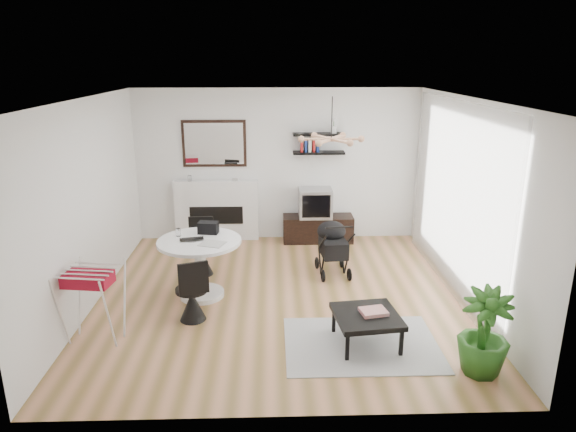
{
  "coord_description": "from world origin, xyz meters",
  "views": [
    {
      "loc": [
        -0.09,
        -6.49,
        3.18
      ],
      "look_at": [
        0.13,
        0.4,
        1.05
      ],
      "focal_mm": 32.0,
      "sensor_mm": 36.0,
      "label": 1
    }
  ],
  "objects_px": {
    "fireplace": "(216,203)",
    "drying_rack": "(93,304)",
    "dining_table": "(200,259)",
    "coffee_table": "(367,317)",
    "tv_console": "(318,229)",
    "crt_tv": "(315,203)",
    "potted_plant": "(484,332)",
    "stroller": "(333,249)"
  },
  "relations": [
    {
      "from": "drying_rack",
      "to": "fireplace",
      "type": "bearing_deg",
      "value": 81.05
    },
    {
      "from": "tv_console",
      "to": "crt_tv",
      "type": "bearing_deg",
      "value": -176.72
    },
    {
      "from": "potted_plant",
      "to": "dining_table",
      "type": "bearing_deg",
      "value": 148.82
    },
    {
      "from": "coffee_table",
      "to": "drying_rack",
      "type": "bearing_deg",
      "value": 176.81
    },
    {
      "from": "fireplace",
      "to": "crt_tv",
      "type": "bearing_deg",
      "value": -5.02
    },
    {
      "from": "coffee_table",
      "to": "potted_plant",
      "type": "relative_size",
      "value": 0.85
    },
    {
      "from": "fireplace",
      "to": "crt_tv",
      "type": "relative_size",
      "value": 3.72
    },
    {
      "from": "fireplace",
      "to": "tv_console",
      "type": "relative_size",
      "value": 1.73
    },
    {
      "from": "drying_rack",
      "to": "potted_plant",
      "type": "bearing_deg",
      "value": -2.33
    },
    {
      "from": "fireplace",
      "to": "drying_rack",
      "type": "distance_m",
      "value": 3.67
    },
    {
      "from": "tv_console",
      "to": "dining_table",
      "type": "relative_size",
      "value": 1.1
    },
    {
      "from": "fireplace",
      "to": "dining_table",
      "type": "height_order",
      "value": "fireplace"
    },
    {
      "from": "tv_console",
      "to": "dining_table",
      "type": "distance_m",
      "value": 2.87
    },
    {
      "from": "dining_table",
      "to": "coffee_table",
      "type": "height_order",
      "value": "dining_table"
    },
    {
      "from": "coffee_table",
      "to": "potted_plant",
      "type": "bearing_deg",
      "value": -28.55
    },
    {
      "from": "stroller",
      "to": "potted_plant",
      "type": "height_order",
      "value": "potted_plant"
    },
    {
      "from": "fireplace",
      "to": "tv_console",
      "type": "height_order",
      "value": "fireplace"
    },
    {
      "from": "tv_console",
      "to": "dining_table",
      "type": "bearing_deg",
      "value": -129.35
    },
    {
      "from": "tv_console",
      "to": "dining_table",
      "type": "height_order",
      "value": "dining_table"
    },
    {
      "from": "fireplace",
      "to": "tv_console",
      "type": "bearing_deg",
      "value": -4.76
    },
    {
      "from": "crt_tv",
      "to": "dining_table",
      "type": "xyz_separation_m",
      "value": [
        -1.75,
        -2.21,
        -0.17
      ]
    },
    {
      "from": "drying_rack",
      "to": "dining_table",
      "type": "bearing_deg",
      "value": 54.5
    },
    {
      "from": "fireplace",
      "to": "tv_console",
      "type": "xyz_separation_m",
      "value": [
        1.83,
        -0.15,
        -0.45
      ]
    },
    {
      "from": "fireplace",
      "to": "dining_table",
      "type": "bearing_deg",
      "value": -89.65
    },
    {
      "from": "crt_tv",
      "to": "dining_table",
      "type": "distance_m",
      "value": 2.82
    },
    {
      "from": "tv_console",
      "to": "crt_tv",
      "type": "distance_m",
      "value": 0.49
    },
    {
      "from": "tv_console",
      "to": "dining_table",
      "type": "xyz_separation_m",
      "value": [
        -1.81,
        -2.21,
        0.31
      ]
    },
    {
      "from": "fireplace",
      "to": "potted_plant",
      "type": "bearing_deg",
      "value": -53.35
    },
    {
      "from": "drying_rack",
      "to": "coffee_table",
      "type": "relative_size",
      "value": 1.13
    },
    {
      "from": "stroller",
      "to": "dining_table",
      "type": "bearing_deg",
      "value": -163.54
    },
    {
      "from": "crt_tv",
      "to": "tv_console",
      "type": "bearing_deg",
      "value": 3.28
    },
    {
      "from": "fireplace",
      "to": "drying_rack",
      "type": "bearing_deg",
      "value": -106.97
    },
    {
      "from": "fireplace",
      "to": "dining_table",
      "type": "xyz_separation_m",
      "value": [
        0.01,
        -2.36,
        -0.14
      ]
    },
    {
      "from": "dining_table",
      "to": "stroller",
      "type": "height_order",
      "value": "stroller"
    },
    {
      "from": "stroller",
      "to": "drying_rack",
      "type": "bearing_deg",
      "value": -152.91
    },
    {
      "from": "dining_table",
      "to": "coffee_table",
      "type": "bearing_deg",
      "value": -32.53
    },
    {
      "from": "tv_console",
      "to": "potted_plant",
      "type": "xyz_separation_m",
      "value": [
        1.36,
        -4.13,
        0.24
      ]
    },
    {
      "from": "dining_table",
      "to": "potted_plant",
      "type": "distance_m",
      "value": 3.7
    },
    {
      "from": "potted_plant",
      "to": "fireplace",
      "type": "bearing_deg",
      "value": 126.65
    },
    {
      "from": "stroller",
      "to": "potted_plant",
      "type": "distance_m",
      "value": 2.97
    },
    {
      "from": "crt_tv",
      "to": "coffee_table",
      "type": "bearing_deg",
      "value": -84.99
    },
    {
      "from": "fireplace",
      "to": "stroller",
      "type": "xyz_separation_m",
      "value": [
        1.92,
        -1.6,
        -0.3
      ]
    }
  ]
}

